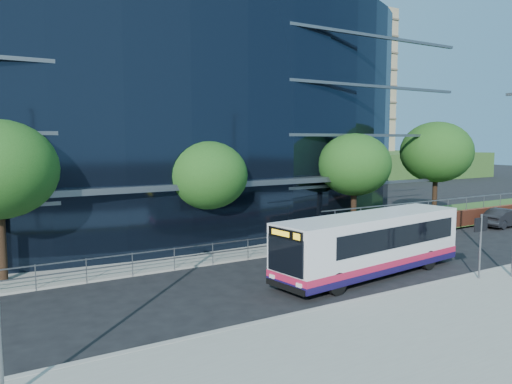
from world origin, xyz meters
TOP-DOWN VIEW (x-y plane):
  - ground at (0.00, 0.00)m, footprint 200.00×200.00m
  - pavement_near at (0.00, -5.00)m, footprint 80.00×8.00m
  - kerb at (0.00, -1.00)m, footprint 80.00×0.25m
  - yellow_line_outer at (0.00, -0.80)m, footprint 80.00×0.08m
  - yellow_line_inner at (0.00, -0.65)m, footprint 80.00×0.08m
  - far_forecourt at (-6.00, 11.00)m, footprint 50.00×8.00m
  - grass_verge at (24.00, 11.00)m, footprint 36.00×8.00m
  - glass_office at (-4.00, 20.85)m, footprint 44.00×23.10m
  - retaining_wall at (20.00, 7.30)m, footprint 34.00×0.40m
  - guard_railings at (-8.00, 7.00)m, footprint 24.00×0.05m
  - apartment_block at (32.00, 57.21)m, footprint 60.00×42.00m
  - street_sign at (4.50, -1.59)m, footprint 0.85×0.09m
  - tree_far_b at (-3.00, 9.50)m, footprint 4.29×4.29m
  - tree_far_c at (7.00, 9.00)m, footprint 4.62×4.62m
  - tree_far_d at (16.00, 10.00)m, footprint 5.28×5.28m
  - tree_dist_e at (24.00, 40.00)m, footprint 4.62×4.62m
  - tree_dist_f at (40.00, 42.00)m, footprint 4.29×4.29m
  - city_bus at (1.30, 1.61)m, footprint 10.46×3.51m
  - parked_car at (18.38, 5.89)m, footprint 4.05×1.59m

SIDE VIEW (x-z plane):
  - ground at x=0.00m, z-range 0.00..0.00m
  - yellow_line_outer at x=0.00m, z-range 0.00..0.01m
  - yellow_line_inner at x=0.00m, z-range 0.00..0.01m
  - far_forecourt at x=-6.00m, z-range 0.00..0.10m
  - grass_verge at x=24.00m, z-range 0.00..0.12m
  - pavement_near at x=0.00m, z-range 0.00..0.15m
  - kerb at x=0.00m, z-range 0.00..0.16m
  - retaining_wall at x=20.00m, z-range -0.44..1.67m
  - parked_car at x=18.38m, z-range 0.00..1.31m
  - guard_railings at x=-8.00m, z-range 0.27..1.37m
  - city_bus at x=1.30m, z-range 0.08..2.86m
  - street_sign at x=4.50m, z-range 0.75..3.55m
  - tree_far_b at x=-3.00m, z-range 1.19..7.23m
  - tree_dist_f at x=40.00m, z-range 1.19..7.23m
  - tree_far_c at x=7.00m, z-range 1.28..7.79m
  - tree_dist_e at x=24.00m, z-range 1.28..7.79m
  - tree_far_d at x=16.00m, z-range 1.47..8.91m
  - glass_office at x=-4.00m, z-range 0.00..16.00m
  - apartment_block at x=32.00m, z-range -3.89..26.11m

